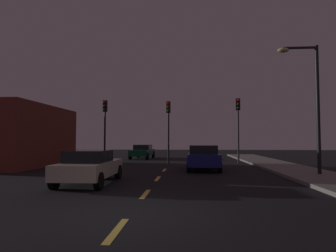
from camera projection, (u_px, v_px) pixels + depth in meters
ground_plane at (159, 177)px, 13.78m from camera, size 80.00×80.00×0.00m
sidewalk_curb_right at (319, 177)px, 13.26m from camera, size 3.00×40.00×0.15m
lane_stripe_nearest at (117, 230)px, 5.61m from camera, size 0.16×1.60×0.01m
lane_stripe_second at (145, 194)px, 9.39m from camera, size 0.16×1.60×0.01m
lane_stripe_third at (158, 179)px, 13.18m from camera, size 0.16×1.60×0.01m
lane_stripe_fourth at (164, 170)px, 16.97m from camera, size 0.16×1.60×0.01m
traffic_signal_left at (105, 119)px, 22.48m from camera, size 0.32×0.38×4.95m
traffic_signal_center at (168, 120)px, 22.12m from camera, size 0.32×0.38×4.82m
traffic_signal_right at (238, 118)px, 21.76m from camera, size 0.32×0.38×4.99m
car_stopped_ahead at (203, 157)px, 17.03m from camera, size 1.97×3.93×1.48m
car_adjacent_lane at (90, 166)px, 11.69m from camera, size 1.91×4.14×1.37m
car_oncoming_far at (143, 151)px, 27.79m from camera, size 2.01×4.47×1.35m
street_lamp_right at (311, 96)px, 14.00m from camera, size 1.98×0.36×6.49m
storefront_left at (15, 136)px, 19.94m from camera, size 5.45×8.37×4.18m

